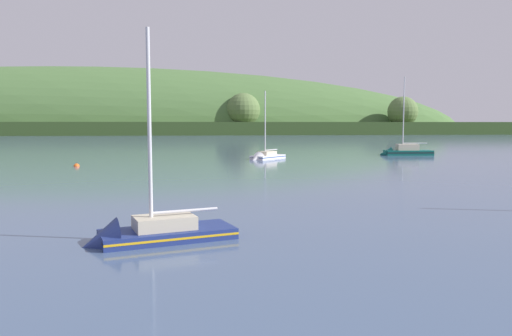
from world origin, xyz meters
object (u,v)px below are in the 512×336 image
at_px(sailboat_near_mooring, 147,238).
at_px(sailboat_outer_reach, 403,153).
at_px(mooring_buoy_off_fishing_boat, 77,166).
at_px(sailboat_far_left, 265,158).

bearing_deg(sailboat_near_mooring, sailboat_outer_reach, -140.34).
height_order(sailboat_near_mooring, mooring_buoy_off_fishing_boat, sailboat_near_mooring).
distance_m(sailboat_near_mooring, mooring_buoy_off_fishing_boat, 39.09).
bearing_deg(sailboat_outer_reach, sailboat_far_left, 18.87).
relative_size(sailboat_near_mooring, sailboat_far_left, 0.95).
bearing_deg(mooring_buoy_off_fishing_boat, sailboat_near_mooring, -71.90).
bearing_deg(mooring_buoy_off_fishing_boat, sailboat_outer_reach, 18.27).
height_order(sailboat_outer_reach, mooring_buoy_off_fishing_boat, sailboat_outer_reach).
bearing_deg(sailboat_near_mooring, sailboat_far_left, -121.08).
distance_m(sailboat_far_left, mooring_buoy_off_fishing_boat, 24.53).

